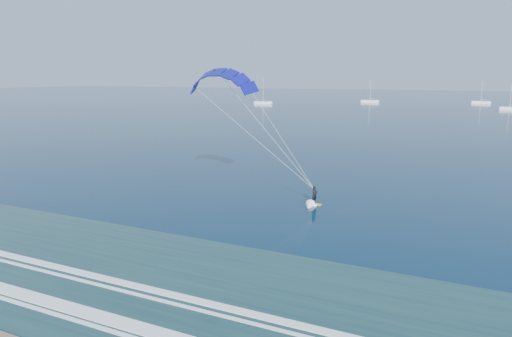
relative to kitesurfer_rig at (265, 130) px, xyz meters
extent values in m
cube|color=#1E423F|center=(-5.07, -22.71, -8.14)|extent=(600.00, 22.00, 0.03)
cube|color=white|center=(-5.07, -25.21, -8.12)|extent=(600.00, 1.10, 0.07)
cube|color=white|center=(-5.07, -21.21, -8.12)|extent=(600.00, 0.70, 0.07)
cube|color=gold|center=(4.64, 2.74, -8.11)|extent=(1.57, 0.50, 0.09)
imported|color=black|center=(4.64, 2.74, -7.10)|extent=(0.72, 0.84, 1.93)
cone|color=white|center=(4.49, 1.44, -8.08)|extent=(1.31, 1.74, 1.10)
cube|color=white|center=(-73.70, 163.05, -7.56)|extent=(8.83, 2.40, 1.20)
cylinder|color=silver|center=(-73.70, 163.05, -1.50)|extent=(0.18, 0.18, 10.91)
cylinder|color=silver|center=(-72.50, 163.05, -6.16)|extent=(2.60, 0.12, 0.12)
cube|color=white|center=(-28.67, 198.12, -7.56)|extent=(8.68, 2.40, 1.20)
cylinder|color=silver|center=(-28.67, 198.12, -1.70)|extent=(0.18, 0.18, 10.50)
cylinder|color=silver|center=(-27.47, 198.12, -6.16)|extent=(2.60, 0.12, 0.12)
cube|color=white|center=(33.42, 169.57, -7.56)|extent=(7.23, 2.40, 1.20)
cylinder|color=silver|center=(33.42, 169.57, -2.44)|extent=(0.18, 0.18, 9.04)
cube|color=white|center=(23.46, 211.83, -7.56)|extent=(8.37, 2.40, 1.20)
cylinder|color=silver|center=(23.46, 211.83, -1.84)|extent=(0.18, 0.18, 10.22)
cylinder|color=silver|center=(24.66, 211.83, -6.16)|extent=(2.60, 0.12, 0.12)
camera|label=1|loc=(19.20, -43.26, 5.61)|focal=32.00mm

